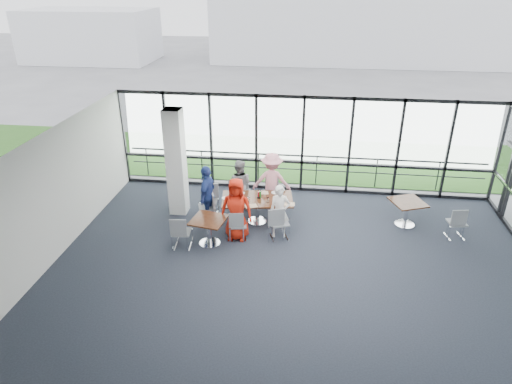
# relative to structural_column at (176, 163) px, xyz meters

# --- Properties ---
(floor) EXTENTS (12.00, 10.00, 0.02)m
(floor) POSITION_rel_structural_column_xyz_m (3.60, -3.00, -1.61)
(floor) COLOR #1E232C
(floor) RESTS_ON ground
(ceiling) EXTENTS (12.00, 10.00, 0.04)m
(ceiling) POSITION_rel_structural_column_xyz_m (3.60, -3.00, 1.60)
(ceiling) COLOR white
(ceiling) RESTS_ON ground
(wall_left) EXTENTS (0.10, 10.00, 3.20)m
(wall_left) POSITION_rel_structural_column_xyz_m (-2.40, -3.00, 0.00)
(wall_left) COLOR silver
(wall_left) RESTS_ON ground
(curtain_wall_back) EXTENTS (12.00, 0.10, 3.20)m
(curtain_wall_back) POSITION_rel_structural_column_xyz_m (3.60, 2.00, 0.00)
(curtain_wall_back) COLOR white
(curtain_wall_back) RESTS_ON ground
(exit_door) EXTENTS (0.12, 1.60, 2.10)m
(exit_door) POSITION_rel_structural_column_xyz_m (9.60, 0.75, -0.55)
(exit_door) COLOR black
(exit_door) RESTS_ON ground
(structural_column) EXTENTS (0.50, 0.50, 3.20)m
(structural_column) POSITION_rel_structural_column_xyz_m (0.00, 0.00, 0.00)
(structural_column) COLOR white
(structural_column) RESTS_ON ground
(apron) EXTENTS (80.00, 70.00, 0.02)m
(apron) POSITION_rel_structural_column_xyz_m (3.60, 7.00, -1.62)
(apron) COLOR slate
(apron) RESTS_ON ground
(grass_strip) EXTENTS (80.00, 5.00, 0.01)m
(grass_strip) POSITION_rel_structural_column_xyz_m (3.60, 5.00, -1.59)
(grass_strip) COLOR #265819
(grass_strip) RESTS_ON ground
(hangar_main) EXTENTS (24.00, 10.00, 6.00)m
(hangar_main) POSITION_rel_structural_column_xyz_m (7.60, 29.00, 1.40)
(hangar_main) COLOR silver
(hangar_main) RESTS_ON ground
(hangar_aux) EXTENTS (10.00, 6.00, 4.00)m
(hangar_aux) POSITION_rel_structural_column_xyz_m (-14.40, 25.00, 0.40)
(hangar_aux) COLOR silver
(hangar_aux) RESTS_ON ground
(guard_rail) EXTENTS (12.00, 0.06, 0.06)m
(guard_rail) POSITION_rel_structural_column_xyz_m (3.60, 2.60, -1.10)
(guard_rail) COLOR #2D2D33
(guard_rail) RESTS_ON ground
(main_table) EXTENTS (2.15, 1.38, 0.75)m
(main_table) POSITION_rel_structural_column_xyz_m (2.43, -0.33, -0.97)
(main_table) COLOR #341A0D
(main_table) RESTS_ON ground
(side_table_left) EXTENTS (1.00, 1.00, 0.75)m
(side_table_left) POSITION_rel_structural_column_xyz_m (1.31, -1.70, -0.97)
(side_table_left) COLOR #341A0D
(side_table_left) RESTS_ON ground
(side_table_right) EXTENTS (1.12, 1.12, 0.75)m
(side_table_right) POSITION_rel_structural_column_xyz_m (6.69, 0.02, -0.97)
(side_table_right) COLOR #341A0D
(side_table_right) RESTS_ON ground
(diner_near_left) EXTENTS (0.86, 0.56, 1.77)m
(diner_near_left) POSITION_rel_structural_column_xyz_m (1.98, -1.31, -0.72)
(diner_near_left) COLOR #B71C0B
(diner_near_left) RESTS_ON ground
(diner_near_right) EXTENTS (0.59, 0.46, 1.51)m
(diner_near_right) POSITION_rel_structural_column_xyz_m (3.13, -1.06, -0.84)
(diner_near_right) COLOR silver
(diner_near_right) RESTS_ON ground
(diner_far_left) EXTENTS (0.81, 0.55, 1.58)m
(diner_far_left) POSITION_rel_structural_column_xyz_m (1.77, 0.45, -0.81)
(diner_far_left) COLOR gray
(diner_far_left) RESTS_ON ground
(diner_far_right) EXTENTS (1.18, 0.64, 1.79)m
(diner_far_right) POSITION_rel_structural_column_xyz_m (2.75, 0.60, -0.70)
(diner_far_right) COLOR pink
(diner_far_right) RESTS_ON ground
(diner_end) EXTENTS (0.66, 1.08, 1.77)m
(diner_end) POSITION_rel_structural_column_xyz_m (1.02, -0.54, -0.72)
(diner_end) COLOR #283F8F
(diner_end) RESTS_ON ground
(chair_main_nl) EXTENTS (0.48, 0.48, 0.85)m
(chair_main_nl) POSITION_rel_structural_column_xyz_m (2.05, -1.34, -1.17)
(chair_main_nl) COLOR slate
(chair_main_nl) RESTS_ON ground
(chair_main_nr) EXTENTS (0.60, 0.60, 0.96)m
(chair_main_nr) POSITION_rel_structural_column_xyz_m (3.14, -1.18, -1.12)
(chair_main_nr) COLOR slate
(chair_main_nr) RESTS_ON ground
(chair_main_fl) EXTENTS (0.51, 0.51, 0.95)m
(chair_main_fl) POSITION_rel_structural_column_xyz_m (1.81, 0.63, -1.13)
(chair_main_fl) COLOR slate
(chair_main_fl) RESTS_ON ground
(chair_main_fr) EXTENTS (0.46, 0.46, 0.87)m
(chair_main_fr) POSITION_rel_structural_column_xyz_m (2.72, 0.72, -1.16)
(chair_main_fr) COLOR slate
(chair_main_fr) RESTS_ON ground
(chair_main_end) EXTENTS (0.59, 0.59, 0.94)m
(chair_main_end) POSITION_rel_structural_column_xyz_m (0.98, -0.51, -1.13)
(chair_main_end) COLOR slate
(chair_main_end) RESTS_ON ground
(chair_spare_la) EXTENTS (0.49, 0.49, 0.92)m
(chair_spare_la) POSITION_rel_structural_column_xyz_m (0.64, -1.97, -1.14)
(chair_spare_la) COLOR slate
(chair_spare_la) RESTS_ON ground
(chair_spare_lb) EXTENTS (0.50, 0.50, 0.94)m
(chair_spare_lb) POSITION_rel_structural_column_xyz_m (0.97, -0.15, -1.13)
(chair_spare_lb) COLOR slate
(chair_spare_lb) RESTS_ON ground
(chair_spare_r) EXTENTS (0.52, 0.52, 0.92)m
(chair_spare_r) POSITION_rel_structural_column_xyz_m (7.92, -0.52, -1.14)
(chair_spare_r) COLOR slate
(chair_spare_r) RESTS_ON ground
(plate_nl) EXTENTS (0.25, 0.25, 0.01)m
(plate_nl) POSITION_rel_structural_column_xyz_m (1.97, -0.74, -0.84)
(plate_nl) COLOR white
(plate_nl) RESTS_ON main_table
(plate_nr) EXTENTS (0.26, 0.26, 0.01)m
(plate_nr) POSITION_rel_structural_column_xyz_m (3.04, -0.61, -0.84)
(plate_nr) COLOR white
(plate_nr) RESTS_ON main_table
(plate_fl) EXTENTS (0.27, 0.27, 0.01)m
(plate_fl) POSITION_rel_structural_column_xyz_m (1.89, -0.06, -0.84)
(plate_fl) COLOR white
(plate_fl) RESTS_ON main_table
(plate_fr) EXTENTS (0.25, 0.25, 0.01)m
(plate_fr) POSITION_rel_structural_column_xyz_m (2.91, 0.11, -0.84)
(plate_fr) COLOR white
(plate_fr) RESTS_ON main_table
(plate_end) EXTENTS (0.24, 0.24, 0.01)m
(plate_end) POSITION_rel_structural_column_xyz_m (1.53, -0.44, -0.84)
(plate_end) COLOR white
(plate_end) RESTS_ON main_table
(tumbler_a) EXTENTS (0.08, 0.08, 0.15)m
(tumbler_a) POSITION_rel_structural_column_xyz_m (2.20, -0.60, -0.77)
(tumbler_a) COLOR white
(tumbler_a) RESTS_ON main_table
(tumbler_b) EXTENTS (0.07, 0.07, 0.15)m
(tumbler_b) POSITION_rel_structural_column_xyz_m (2.75, -0.53, -0.78)
(tumbler_b) COLOR white
(tumbler_b) RESTS_ON main_table
(tumbler_c) EXTENTS (0.07, 0.07, 0.14)m
(tumbler_c) POSITION_rel_structural_column_xyz_m (2.48, -0.10, -0.78)
(tumbler_c) COLOR white
(tumbler_c) RESTS_ON main_table
(tumbler_d) EXTENTS (0.06, 0.06, 0.13)m
(tumbler_d) POSITION_rel_structural_column_xyz_m (1.72, -0.52, -0.79)
(tumbler_d) COLOR white
(tumbler_d) RESTS_ON main_table
(menu_a) EXTENTS (0.39, 0.34, 0.00)m
(menu_a) POSITION_rel_structural_column_xyz_m (2.32, -0.82, -0.85)
(menu_a) COLOR beige
(menu_a) RESTS_ON main_table
(menu_b) EXTENTS (0.32, 0.23, 0.00)m
(menu_b) POSITION_rel_structural_column_xyz_m (3.36, -0.56, -0.85)
(menu_b) COLOR beige
(menu_b) RESTS_ON main_table
(menu_c) EXTENTS (0.35, 0.27, 0.00)m
(menu_c) POSITION_rel_structural_column_xyz_m (2.55, 0.06, -0.85)
(menu_c) COLOR beige
(menu_c) RESTS_ON main_table
(condiment_caddy) EXTENTS (0.10, 0.07, 0.04)m
(condiment_caddy) POSITION_rel_structural_column_xyz_m (2.46, -0.30, -0.83)
(condiment_caddy) COLOR black
(condiment_caddy) RESTS_ON main_table
(ketchup_bottle) EXTENTS (0.06, 0.06, 0.18)m
(ketchup_bottle) POSITION_rel_structural_column_xyz_m (2.46, -0.27, -0.76)
(ketchup_bottle) COLOR #A80B16
(ketchup_bottle) RESTS_ON main_table
(green_bottle) EXTENTS (0.05, 0.05, 0.20)m
(green_bottle) POSITION_rel_structural_column_xyz_m (2.50, -0.28, -0.75)
(green_bottle) COLOR #18661C
(green_bottle) RESTS_ON main_table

